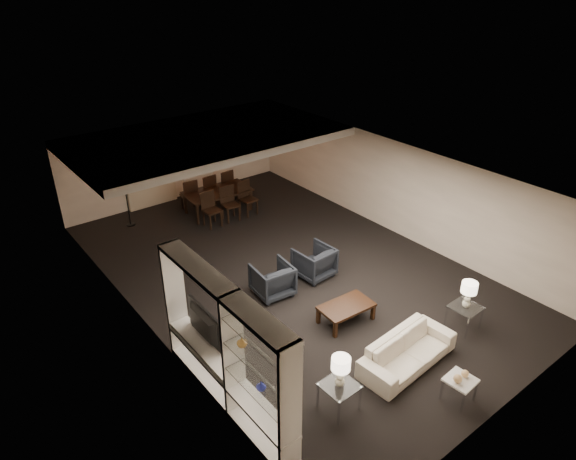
# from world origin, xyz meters

# --- Properties ---
(floor) EXTENTS (11.00, 11.00, 0.00)m
(floor) POSITION_xyz_m (0.00, 0.00, 0.00)
(floor) COLOR black
(floor) RESTS_ON ground
(ceiling) EXTENTS (7.00, 11.00, 0.02)m
(ceiling) POSITION_xyz_m (0.00, 0.00, 2.50)
(ceiling) COLOR silver
(ceiling) RESTS_ON ground
(wall_back) EXTENTS (7.00, 0.02, 2.50)m
(wall_back) POSITION_xyz_m (0.00, 5.50, 1.25)
(wall_back) COLOR #C3B29D
(wall_back) RESTS_ON ground
(wall_front) EXTENTS (7.00, 0.02, 2.50)m
(wall_front) POSITION_xyz_m (0.00, -5.50, 1.25)
(wall_front) COLOR #C3B29D
(wall_front) RESTS_ON ground
(wall_left) EXTENTS (0.02, 11.00, 2.50)m
(wall_left) POSITION_xyz_m (-3.50, 0.00, 1.25)
(wall_left) COLOR #C3B29D
(wall_left) RESTS_ON ground
(wall_right) EXTENTS (0.02, 11.00, 2.50)m
(wall_right) POSITION_xyz_m (3.50, 0.00, 1.25)
(wall_right) COLOR #C3B29D
(wall_right) RESTS_ON ground
(ceiling_soffit) EXTENTS (7.00, 4.00, 0.20)m
(ceiling_soffit) POSITION_xyz_m (0.00, 3.50, 2.40)
(ceiling_soffit) COLOR silver
(ceiling_soffit) RESTS_ON ceiling
(curtains) EXTENTS (1.50, 0.12, 2.40)m
(curtains) POSITION_xyz_m (-0.90, 5.42, 1.20)
(curtains) COLOR beige
(curtains) RESTS_ON wall_back
(door) EXTENTS (0.90, 0.05, 2.10)m
(door) POSITION_xyz_m (0.70, 5.47, 1.05)
(door) COLOR silver
(door) RESTS_ON wall_back
(painting) EXTENTS (0.95, 0.04, 0.65)m
(painting) POSITION_xyz_m (2.10, 5.46, 1.55)
(painting) COLOR #142D38
(painting) RESTS_ON wall_back
(media_unit) EXTENTS (0.38, 3.40, 2.35)m
(media_unit) POSITION_xyz_m (-3.31, -2.60, 1.18)
(media_unit) COLOR white
(media_unit) RESTS_ON wall_left
(pendant_light) EXTENTS (0.52, 0.52, 0.24)m
(pendant_light) POSITION_xyz_m (0.30, 3.50, 1.92)
(pendant_light) COLOR #D8591E
(pendant_light) RESTS_ON ceiling_soffit
(sofa) EXTENTS (2.04, 0.91, 0.58)m
(sofa) POSITION_xyz_m (-0.25, -3.83, 0.29)
(sofa) COLOR beige
(sofa) RESTS_ON floor
(coffee_table) EXTENTS (1.13, 0.70, 0.39)m
(coffee_table) POSITION_xyz_m (-0.25, -2.23, 0.20)
(coffee_table) COLOR black
(coffee_table) RESTS_ON floor
(armchair_left) EXTENTS (0.87, 0.89, 0.74)m
(armchair_left) POSITION_xyz_m (-0.85, -0.53, 0.37)
(armchair_left) COLOR black
(armchair_left) RESTS_ON floor
(armchair_right) EXTENTS (0.84, 0.86, 0.74)m
(armchair_right) POSITION_xyz_m (0.35, -0.53, 0.37)
(armchair_right) COLOR black
(armchair_right) RESTS_ON floor
(side_table_left) EXTENTS (0.56, 0.56, 0.51)m
(side_table_left) POSITION_xyz_m (-1.95, -3.83, 0.26)
(side_table_left) COLOR silver
(side_table_left) RESTS_ON floor
(side_table_right) EXTENTS (0.56, 0.56, 0.51)m
(side_table_right) POSITION_xyz_m (1.45, -3.83, 0.26)
(side_table_right) COLOR white
(side_table_right) RESTS_ON floor
(table_lamp_left) EXTENTS (0.35, 0.35, 0.57)m
(table_lamp_left) POSITION_xyz_m (-1.95, -3.83, 0.79)
(table_lamp_left) COLOR #EAE5C5
(table_lamp_left) RESTS_ON side_table_left
(table_lamp_right) EXTENTS (0.34, 0.34, 0.57)m
(table_lamp_right) POSITION_xyz_m (1.45, -3.83, 0.79)
(table_lamp_right) COLOR beige
(table_lamp_right) RESTS_ON side_table_right
(marble_table) EXTENTS (0.49, 0.49, 0.46)m
(marble_table) POSITION_xyz_m (-0.25, -4.93, 0.23)
(marble_table) COLOR white
(marble_table) RESTS_ON floor
(gold_gourd_a) EXTENTS (0.15, 0.15, 0.15)m
(gold_gourd_a) POSITION_xyz_m (-0.35, -4.93, 0.53)
(gold_gourd_a) COLOR tan
(gold_gourd_a) RESTS_ON marble_table
(gold_gourd_b) EXTENTS (0.13, 0.13, 0.13)m
(gold_gourd_b) POSITION_xyz_m (-0.15, -4.93, 0.52)
(gold_gourd_b) COLOR #ECBD7D
(gold_gourd_b) RESTS_ON marble_table
(television) EXTENTS (1.09, 0.14, 0.63)m
(television) POSITION_xyz_m (-3.28, -1.75, 1.06)
(television) COLOR black
(television) RESTS_ON media_unit
(vase_blue) EXTENTS (0.15, 0.15, 0.15)m
(vase_blue) POSITION_xyz_m (-3.31, -3.59, 1.14)
(vase_blue) COLOR #242D9E
(vase_blue) RESTS_ON media_unit
(vase_amber) EXTENTS (0.16, 0.16, 0.16)m
(vase_amber) POSITION_xyz_m (-3.31, -3.13, 1.64)
(vase_amber) COLOR #BA883E
(vase_amber) RESTS_ON media_unit
(floor_speaker) EXTENTS (0.15, 0.15, 1.05)m
(floor_speaker) POSITION_xyz_m (-2.64, -1.53, 0.52)
(floor_speaker) COLOR black
(floor_speaker) RESTS_ON floor
(dining_table) EXTENTS (1.97, 1.20, 0.66)m
(dining_table) POSITION_xyz_m (0.39, 3.76, 0.33)
(dining_table) COLOR black
(dining_table) RESTS_ON floor
(chair_nl) EXTENTS (0.46, 0.46, 0.99)m
(chair_nl) POSITION_xyz_m (-0.21, 3.11, 0.49)
(chair_nl) COLOR black
(chair_nl) RESTS_ON floor
(chair_nm) EXTENTS (0.50, 0.50, 0.99)m
(chair_nm) POSITION_xyz_m (0.39, 3.11, 0.49)
(chair_nm) COLOR black
(chair_nm) RESTS_ON floor
(chair_nr) EXTENTS (0.49, 0.49, 0.99)m
(chair_nr) POSITION_xyz_m (0.99, 3.11, 0.49)
(chair_nr) COLOR black
(chair_nr) RESTS_ON floor
(chair_fl) EXTENTS (0.51, 0.51, 0.99)m
(chair_fl) POSITION_xyz_m (-0.21, 4.41, 0.49)
(chair_fl) COLOR black
(chair_fl) RESTS_ON floor
(chair_fm) EXTENTS (0.47, 0.47, 0.99)m
(chair_fm) POSITION_xyz_m (0.39, 4.41, 0.49)
(chair_fm) COLOR black
(chair_fm) RESTS_ON floor
(chair_fr) EXTENTS (0.48, 0.48, 0.99)m
(chair_fr) POSITION_xyz_m (0.99, 4.41, 0.49)
(chair_fr) COLOR black
(chair_fr) RESTS_ON floor
(floor_lamp) EXTENTS (0.29, 0.29, 1.69)m
(floor_lamp) POSITION_xyz_m (-1.98, 4.60, 0.84)
(floor_lamp) COLOR black
(floor_lamp) RESTS_ON floor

